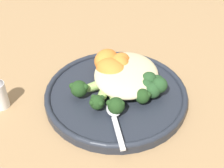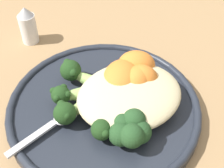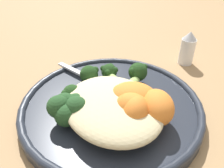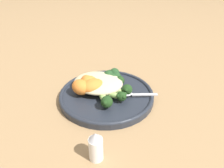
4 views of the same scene
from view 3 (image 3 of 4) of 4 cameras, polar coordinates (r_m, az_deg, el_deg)
name	(u,v)px [view 3 (image 3 of 4)]	position (r m, az deg, el deg)	size (l,w,h in m)	color
ground_plane	(102,114)	(0.35, -2.61, -7.80)	(4.00, 4.00, 0.00)	#9E7A51
plate	(111,104)	(0.35, -0.34, -5.30)	(0.28, 0.28, 0.02)	#232833
quinoa_mound	(115,106)	(0.30, 0.74, -5.66)	(0.15, 0.13, 0.03)	beige
broccoli_stalk_0	(135,78)	(0.37, 5.93, 1.65)	(0.07, 0.09, 0.03)	#8EB25B
broccoli_stalk_1	(113,80)	(0.36, 0.32, 1.17)	(0.10, 0.04, 0.03)	#8EB25B
broccoli_stalk_2	(96,80)	(0.36, -4.14, 1.04)	(0.10, 0.05, 0.03)	#8EB25B
broccoli_stalk_3	(91,96)	(0.33, -5.47, -3.06)	(0.08, 0.11, 0.03)	#8EB25B
sweet_potato_chunk_0	(157,107)	(0.30, 11.58, -5.93)	(0.06, 0.05, 0.04)	orange
sweet_potato_chunk_1	(133,98)	(0.31, 5.54, -3.69)	(0.07, 0.06, 0.04)	orange
sweet_potato_chunk_2	(133,109)	(0.29, 5.40, -6.56)	(0.05, 0.04, 0.04)	orange
sweet_potato_chunk_3	(135,112)	(0.29, 6.07, -7.25)	(0.05, 0.04, 0.04)	orange
kale_tuft	(68,107)	(0.30, -11.35, -5.98)	(0.05, 0.06, 0.04)	#234723
spoon	(87,78)	(0.39, -6.48, 1.70)	(0.11, 0.05, 0.01)	silver
salt_shaker	(188,48)	(0.49, 19.15, 8.82)	(0.03, 0.03, 0.07)	white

